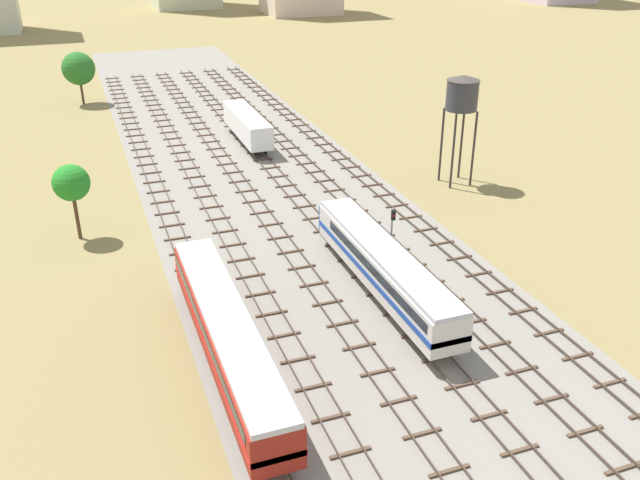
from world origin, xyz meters
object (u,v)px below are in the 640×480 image
Objects in this scene: diesel_railcar_centre_near at (384,266)px; water_tower at (462,95)px; signal_post_nearest at (392,233)px; passenger_coach_far_left_nearest at (228,334)px; freight_boxcar_centre_mid at (247,125)px.

water_tower reaches higher than diesel_railcar_centre_near.
diesel_railcar_centre_near is 1.77× the size of water_tower.
diesel_railcar_centre_near is at bearing -123.37° from signal_post_nearest.
passenger_coach_far_left_nearest is 39.46m from water_tower.
passenger_coach_far_left_nearest is 17.32m from signal_post_nearest.
signal_post_nearest is (15.24, 8.18, 0.93)m from passenger_coach_far_left_nearest.
passenger_coach_far_left_nearest is 1.90× the size of water_tower.
passenger_coach_far_left_nearest reaches higher than freight_boxcar_centre_mid.
signal_post_nearest reaches higher than passenger_coach_far_left_nearest.
water_tower is 2.07× the size of signal_post_nearest.
passenger_coach_far_left_nearest is at bearing -151.78° from signal_post_nearest.
passenger_coach_far_left_nearest is at bearing -106.13° from freight_boxcar_centre_mid.
freight_boxcar_centre_mid is at bearing 89.99° from diesel_railcar_centre_near.
diesel_railcar_centre_near is at bearing 20.45° from passenger_coach_far_left_nearest.
freight_boxcar_centre_mid is 1.21× the size of water_tower.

